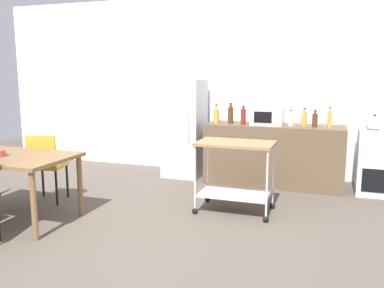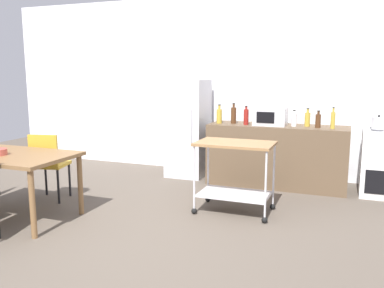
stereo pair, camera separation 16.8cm
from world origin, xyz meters
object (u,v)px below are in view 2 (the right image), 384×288
object	(u,v)px
dining_table	(7,161)
bottle_wine	(333,120)
bottle_sparkling_water	(219,116)
kettle	(379,123)
bottle_olive_oil	(246,117)
bottle_soda	(294,119)
bottle_vinegar	(234,115)
kitchen_cart	(235,165)
microwave	(270,116)
bottle_soy_sauce	(307,119)
refrigerator	(188,128)
chair_mustard	(48,162)
bottle_hot_sauce	(318,121)

from	to	relation	value
dining_table	bottle_wine	world-z (taller)	bottle_wine
bottle_wine	bottle_sparkling_water	bearing A→B (deg)	179.27
kettle	bottle_olive_oil	bearing A→B (deg)	-179.70
bottle_soda	kettle	xyz separation A→B (m)	(1.10, -0.04, 0.00)
bottle_vinegar	bottle_wine	xyz separation A→B (m)	(1.42, -0.07, -0.01)
kitchen_cart	microwave	size ratio (longest dim) A/B	1.98
microwave	bottle_sparkling_water	bearing A→B (deg)	-177.42
kitchen_cart	bottle_soy_sauce	size ratio (longest dim) A/B	3.51
kitchen_cart	bottle_soda	world-z (taller)	bottle_soda
bottle_soda	bottle_soy_sauce	bearing A→B (deg)	22.76
bottle_vinegar	bottle_soy_sauce	xyz separation A→B (m)	(1.07, 0.06, -0.02)
dining_table	bottle_soda	world-z (taller)	bottle_soda
refrigerator	bottle_olive_oil	world-z (taller)	refrigerator
kitchen_cart	microwave	bearing A→B (deg)	83.20
chair_mustard	refrigerator	distance (m)	2.27
bottle_soda	microwave	bearing A→B (deg)	179.97
bottle_vinegar	bottle_wine	distance (m)	1.42
dining_table	bottle_vinegar	bearing A→B (deg)	51.59
bottle_hot_sauce	bottle_wine	distance (m)	0.20
kettle	kitchen_cart	bearing A→B (deg)	-140.92
kitchen_cart	microwave	distance (m)	1.42
bottle_wine	chair_mustard	bearing A→B (deg)	-152.92
chair_mustard	kitchen_cart	bearing A→B (deg)	177.14
microwave	bottle_soda	bearing A→B (deg)	-0.03
kettle	bottle_sparkling_water	bearing A→B (deg)	179.76
chair_mustard	bottle_olive_oil	distance (m)	2.83
kitchen_cart	bottle_soda	xyz separation A→B (m)	(0.50, 1.34, 0.43)
dining_table	microwave	world-z (taller)	microwave
microwave	bottle_hot_sauce	distance (m)	0.67
chair_mustard	bottle_soda	size ratio (longest dim) A/B	3.81
kitchen_cart	kettle	bearing A→B (deg)	39.08
refrigerator	microwave	bearing A→B (deg)	-5.77
bottle_soda	bottle_hot_sauce	bearing A→B (deg)	-4.28
refrigerator	microwave	xyz separation A→B (m)	(1.35, -0.14, 0.25)
bottle_vinegar	microwave	bearing A→B (deg)	-1.93
dining_table	kitchen_cart	world-z (taller)	kitchen_cart
dining_table	refrigerator	distance (m)	2.85
bottle_soy_sauce	refrigerator	bearing A→B (deg)	178.10
kitchen_cart	bottle_soda	distance (m)	1.49
bottle_soda	bottle_olive_oil	bearing A→B (deg)	-175.58
dining_table	bottle_vinegar	world-z (taller)	bottle_vinegar
kitchen_cart	bottle_wine	size ratio (longest dim) A/B	3.09
chair_mustard	dining_table	bearing A→B (deg)	76.57
dining_table	bottle_hot_sauce	world-z (taller)	bottle_hot_sauce
chair_mustard	bottle_olive_oil	bearing A→B (deg)	-155.05
microwave	bottle_soy_sauce	distance (m)	0.52
refrigerator	kitchen_cart	bearing A→B (deg)	-51.17
microwave	bottle_hot_sauce	size ratio (longest dim) A/B	1.92
bottle_vinegar	bottle_wine	bearing A→B (deg)	-2.99
bottle_olive_oil	kettle	distance (m)	1.78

